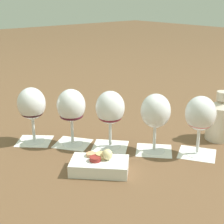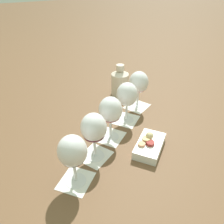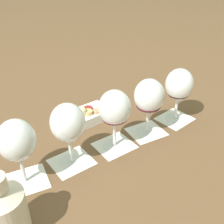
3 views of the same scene
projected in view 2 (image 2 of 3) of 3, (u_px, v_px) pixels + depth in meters
ground_plane at (112, 136)px, 1.00m from camera, size 8.00×8.00×0.00m
tasting_card_0 at (137, 106)px, 1.21m from camera, size 0.15×0.15×0.00m
tasting_card_1 at (126, 120)px, 1.11m from camera, size 0.15×0.15×0.00m
tasting_card_2 at (110, 136)px, 1.00m from camera, size 0.15×0.15×0.00m
tasting_card_3 at (95, 156)px, 0.90m from camera, size 0.15×0.15×0.00m
tasting_card_4 at (76, 181)px, 0.80m from camera, size 0.15×0.15×0.00m
wine_glass_0 at (139, 84)px, 1.14m from camera, size 0.09×0.09×0.19m
wine_glass_1 at (127, 96)px, 1.04m from camera, size 0.09×0.09×0.19m
wine_glass_2 at (110, 111)px, 0.93m from camera, size 0.09×0.09×0.19m
wine_glass_3 at (94, 129)px, 0.83m from camera, size 0.09×0.09×0.19m
wine_glass_4 at (73, 153)px, 0.73m from camera, size 0.09×0.09×0.19m
ceramic_vase at (120, 82)px, 1.28m from camera, size 0.09×0.09×0.17m
snack_dish at (149, 145)px, 0.92m from camera, size 0.18×0.18×0.07m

